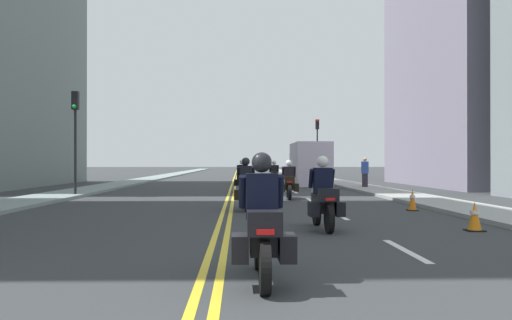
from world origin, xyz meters
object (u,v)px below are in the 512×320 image
(motorcycle_4, at_px, (242,179))
(traffic_light_far, at_px, (317,139))
(motorcycle_5, at_px, (274,176))
(parked_truck, at_px, (309,166))
(traffic_cone_1, at_px, (475,217))
(motorcycle_0, at_px, (262,230))
(motorcycle_6, at_px, (244,175))
(motorcycle_3, at_px, (289,183))
(traffic_cone_2, at_px, (412,200))
(pedestrian_1, at_px, (365,173))
(motorcycle_1, at_px, (323,200))
(traffic_light_near, at_px, (75,124))
(motorcycle_2, at_px, (246,189))

(motorcycle_4, height_order, traffic_light_far, traffic_light_far)
(motorcycle_5, relative_size, parked_truck, 0.33)
(motorcycle_4, relative_size, traffic_cone_1, 3.30)
(motorcycle_0, distance_m, motorcycle_6, 29.84)
(motorcycle_3, distance_m, traffic_cone_2, 6.35)
(motorcycle_6, height_order, traffic_cone_2, motorcycle_6)
(motorcycle_4, bearing_deg, motorcycle_0, -86.57)
(motorcycle_6, xyz_separation_m, pedestrian_1, (6.84, -6.47, 0.28))
(traffic_cone_1, xyz_separation_m, traffic_cone_2, (0.25, 4.93, 0.02))
(motorcycle_0, bearing_deg, motorcycle_6, 89.47)
(motorcycle_1, distance_m, traffic_cone_1, 3.32)
(traffic_light_far, bearing_deg, motorcycle_6, -130.47)
(traffic_light_far, bearing_deg, motorcycle_4, -110.69)
(motorcycle_5, bearing_deg, traffic_cone_1, -79.90)
(motorcycle_5, bearing_deg, motorcycle_3, -88.73)
(traffic_cone_1, relative_size, traffic_light_near, 0.14)
(motorcycle_2, distance_m, traffic_cone_1, 7.30)
(motorcycle_3, bearing_deg, motorcycle_2, -107.32)
(motorcycle_1, relative_size, motorcycle_2, 0.96)
(pedestrian_1, bearing_deg, motorcycle_1, 70.72)
(motorcycle_5, distance_m, traffic_light_far, 12.73)
(traffic_light_far, bearing_deg, pedestrian_1, -87.04)
(motorcycle_4, relative_size, traffic_light_far, 0.42)
(motorcycle_6, height_order, pedestrian_1, pedestrian_1)
(pedestrian_1, bearing_deg, motorcycle_6, -46.50)
(motorcycle_0, xyz_separation_m, traffic_cone_2, (5.14, 9.80, -0.32))
(motorcycle_4, xyz_separation_m, traffic_cone_1, (5.02, -15.46, -0.35))
(motorcycle_1, relative_size, traffic_light_far, 0.42)
(parked_truck, bearing_deg, traffic_cone_1, -88.76)
(motorcycle_2, bearing_deg, traffic_light_near, 137.27)
(motorcycle_1, height_order, pedestrian_1, pedestrian_1)
(traffic_light_near, relative_size, pedestrian_1, 2.58)
(motorcycle_1, height_order, motorcycle_2, motorcycle_2)
(motorcycle_4, bearing_deg, pedestrian_1, 26.47)
(motorcycle_2, bearing_deg, motorcycle_5, 82.21)
(motorcycle_0, distance_m, parked_truck, 28.98)
(motorcycle_2, relative_size, motorcycle_6, 1.01)
(motorcycle_0, relative_size, motorcycle_5, 0.97)
(traffic_cone_2, distance_m, traffic_light_far, 27.43)
(motorcycle_2, height_order, traffic_light_near, traffic_light_near)
(traffic_light_far, bearing_deg, motorcycle_5, -110.47)
(motorcycle_5, distance_m, traffic_cone_2, 15.95)
(motorcycle_3, bearing_deg, motorcycle_0, -93.61)
(motorcycle_6, bearing_deg, traffic_cone_1, -76.84)
(motorcycle_1, xyz_separation_m, pedestrian_1, (5.28, 18.17, 0.26))
(motorcycle_1, bearing_deg, traffic_cone_1, -7.80)
(motorcycle_0, distance_m, traffic_light_far, 37.65)
(motorcycle_1, distance_m, motorcycle_5, 20.21)
(motorcycle_3, height_order, pedestrian_1, pedestrian_1)
(motorcycle_3, xyz_separation_m, motorcycle_5, (0.07, 10.23, 0.02))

